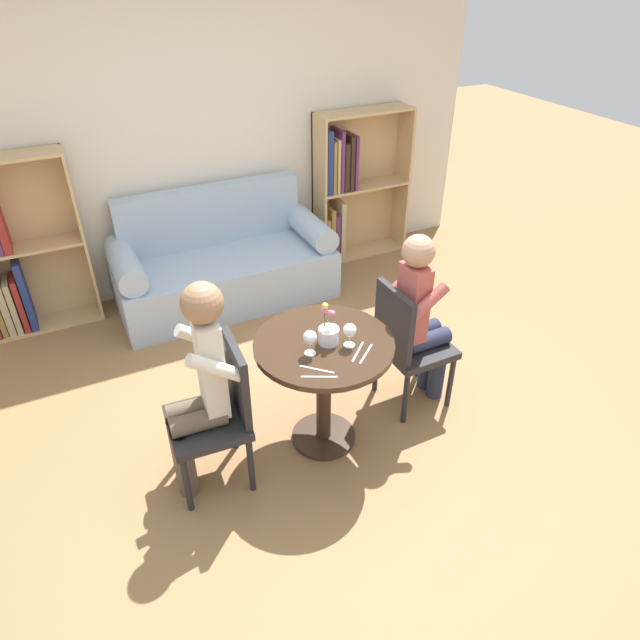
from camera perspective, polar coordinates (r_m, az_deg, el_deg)
ground_plane at (r=3.69m, az=0.35°, el=-11.68°), size 16.00×16.00×0.00m
back_wall at (r=4.97m, az=-12.41°, el=18.10°), size 5.20×0.05×2.70m
round_table at (r=3.31m, az=0.38°, el=-4.80°), size 0.80×0.80×0.75m
couch at (r=4.97m, az=-9.64°, el=5.41°), size 1.81×0.80×0.92m
bookshelf_left at (r=4.93m, az=-29.15°, el=5.74°), size 0.91×0.28×1.39m
bookshelf_right at (r=5.51m, az=2.84°, el=13.11°), size 0.91×0.28×1.39m
chair_left at (r=3.19m, az=-10.06°, el=-8.84°), size 0.45×0.45×0.90m
chair_right at (r=3.68m, az=8.72°, el=-2.15°), size 0.43×0.43×0.90m
person_left at (r=3.06m, az=-11.99°, el=-6.39°), size 0.43×0.36×1.29m
person_right at (r=3.64m, az=10.09°, el=0.25°), size 0.42×0.34×1.23m
wine_glass_left at (r=3.06m, az=-1.02°, el=-1.81°), size 0.08×0.08×0.15m
wine_glass_right at (r=3.13m, az=2.99°, el=-1.09°), size 0.08×0.08×0.14m
flower_vase at (r=3.16m, az=0.87°, el=-1.25°), size 0.12×0.12×0.25m
knife_left_setting at (r=2.96m, az=-0.08°, el=-5.70°), size 0.17×0.10×0.00m
fork_left_setting at (r=3.01m, az=-0.31°, el=-4.95°), size 0.14×0.14×0.00m
knife_right_setting at (r=3.14m, az=3.81°, el=-3.16°), size 0.15×0.14×0.00m
fork_right_setting at (r=3.12m, az=4.62°, el=-3.39°), size 0.15×0.13×0.00m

